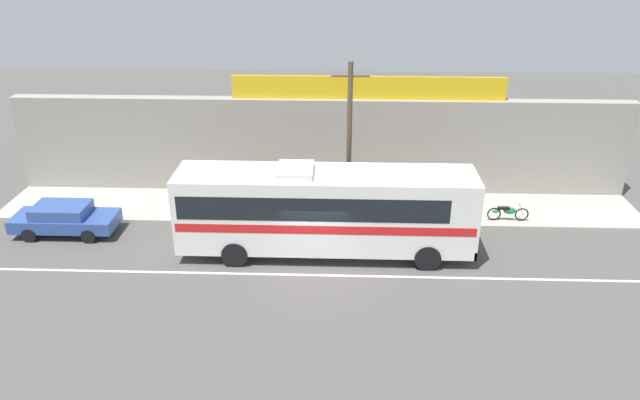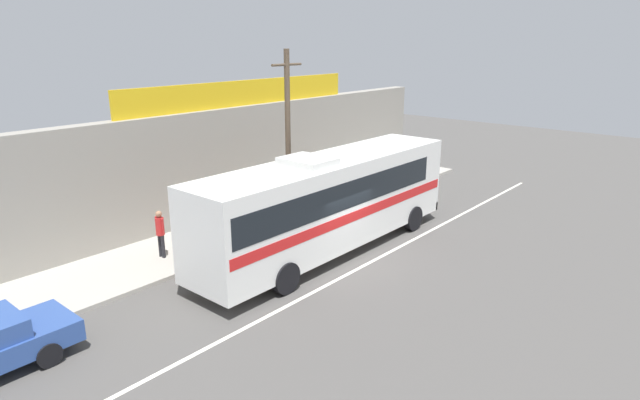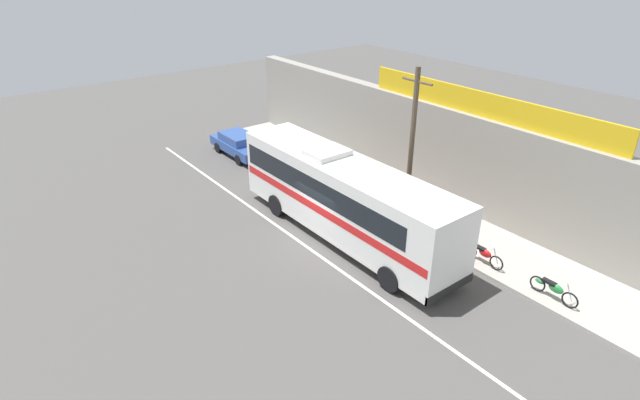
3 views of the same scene
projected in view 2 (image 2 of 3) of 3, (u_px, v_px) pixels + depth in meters
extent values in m
plane|color=#4F4C49|center=(343.00, 261.00, 19.12)|extent=(70.00, 70.00, 0.00)
cube|color=#A8A399|center=(245.00, 228.00, 22.34)|extent=(30.00, 3.60, 0.14)
cube|color=gray|center=(210.00, 166.00, 23.00)|extent=(30.00, 0.70, 4.80)
cube|color=gold|center=(246.00, 93.00, 23.79)|extent=(12.96, 0.12, 1.10)
cube|color=silver|center=(361.00, 267.00, 18.62)|extent=(30.00, 0.14, 0.01)
cube|color=white|center=(330.00, 200.00, 19.48)|extent=(11.86, 2.49, 3.10)
cube|color=black|center=(321.00, 189.00, 18.98)|extent=(10.44, 2.51, 0.96)
cube|color=red|center=(330.00, 208.00, 19.57)|extent=(11.62, 2.51, 0.36)
cube|color=black|center=(414.00, 161.00, 23.64)|extent=(0.04, 2.24, 1.40)
cube|color=black|center=(412.00, 201.00, 24.16)|extent=(0.12, 2.49, 0.36)
cube|color=silver|center=(308.00, 161.00, 18.13)|extent=(1.40, 1.74, 0.24)
cylinder|color=black|center=(367.00, 207.00, 23.56)|extent=(1.04, 0.32, 1.04)
cylinder|color=black|center=(413.00, 218.00, 22.12)|extent=(1.04, 0.32, 1.04)
cylinder|color=black|center=(236.00, 259.00, 18.04)|extent=(1.04, 0.32, 1.04)
cylinder|color=black|center=(285.00, 278.00, 16.60)|extent=(1.04, 0.32, 1.04)
cube|color=black|center=(6.00, 324.00, 12.81)|extent=(0.21, 1.45, 0.34)
cylinder|color=black|center=(21.00, 332.00, 13.93)|extent=(0.62, 0.20, 0.62)
cylinder|color=black|center=(49.00, 355.00, 12.92)|extent=(0.62, 0.20, 0.62)
cylinder|color=brown|center=(288.00, 141.00, 21.50)|extent=(0.22, 0.22, 7.15)
cylinder|color=brown|center=(287.00, 65.00, 20.64)|extent=(1.60, 0.10, 0.10)
torus|color=black|center=(392.00, 181.00, 28.20)|extent=(0.62, 0.06, 0.62)
torus|color=black|center=(378.00, 186.00, 27.29)|extent=(0.62, 0.06, 0.62)
cylinder|color=silver|center=(391.00, 176.00, 28.05)|extent=(0.34, 0.04, 0.65)
cylinder|color=silver|center=(390.00, 170.00, 27.89)|extent=(0.03, 0.56, 0.03)
ellipsoid|color=#237F38|center=(386.00, 180.00, 27.74)|extent=(0.56, 0.22, 0.34)
cube|color=black|center=(383.00, 178.00, 27.49)|extent=(0.52, 0.20, 0.10)
ellipsoid|color=#237F38|center=(379.00, 183.00, 27.29)|extent=(0.36, 0.14, 0.16)
torus|color=black|center=(359.00, 193.00, 26.00)|extent=(0.62, 0.06, 0.62)
torus|color=black|center=(343.00, 198.00, 25.10)|extent=(0.62, 0.06, 0.62)
cylinder|color=silver|center=(358.00, 187.00, 25.85)|extent=(0.34, 0.04, 0.65)
cylinder|color=silver|center=(357.00, 181.00, 25.68)|extent=(0.03, 0.56, 0.03)
ellipsoid|color=red|center=(352.00, 192.00, 25.54)|extent=(0.56, 0.22, 0.34)
cube|color=black|center=(348.00, 191.00, 25.30)|extent=(0.52, 0.20, 0.10)
ellipsoid|color=red|center=(344.00, 195.00, 25.10)|extent=(0.36, 0.14, 0.16)
cylinder|color=black|center=(217.00, 230.00, 20.64)|extent=(0.13, 0.13, 0.81)
cylinder|color=black|center=(220.00, 231.00, 20.53)|extent=(0.13, 0.13, 0.81)
cylinder|color=red|center=(218.00, 213.00, 20.38)|extent=(0.30, 0.30, 0.61)
sphere|color=#A37556|center=(217.00, 202.00, 20.25)|extent=(0.22, 0.22, 0.22)
cylinder|color=red|center=(215.00, 212.00, 20.49)|extent=(0.08, 0.08, 0.56)
cylinder|color=red|center=(221.00, 214.00, 20.25)|extent=(0.08, 0.08, 0.56)
cylinder|color=black|center=(160.00, 245.00, 19.11)|extent=(0.13, 0.13, 0.84)
cylinder|color=black|center=(163.00, 246.00, 18.99)|extent=(0.13, 0.13, 0.84)
cylinder|color=red|center=(160.00, 226.00, 18.84)|extent=(0.30, 0.30, 0.63)
sphere|color=#A37556|center=(159.00, 214.00, 18.70)|extent=(0.23, 0.23, 0.23)
cylinder|color=red|center=(157.00, 224.00, 18.95)|extent=(0.08, 0.08, 0.58)
cylinder|color=red|center=(163.00, 227.00, 18.70)|extent=(0.08, 0.08, 0.58)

